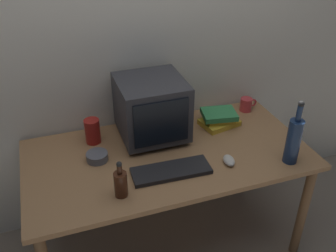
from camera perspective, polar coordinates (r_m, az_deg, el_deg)
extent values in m
plane|color=gray|center=(2.66, 0.00, -16.71)|extent=(6.00, 6.00, 0.00)
cube|color=silver|center=(2.33, -3.85, 13.11)|extent=(4.00, 0.08, 2.50)
cube|color=#9E7047|center=(2.19, 0.00, -4.35)|extent=(1.61, 0.81, 0.03)
cylinder|color=brown|center=(2.49, 19.59, -11.97)|extent=(0.06, 0.06, 0.69)
cylinder|color=brown|center=(2.61, -18.51, -9.42)|extent=(0.06, 0.06, 0.69)
cylinder|color=brown|center=(2.92, 11.69, -3.36)|extent=(0.06, 0.06, 0.69)
cube|color=#333338|center=(2.32, -2.42, -1.14)|extent=(0.28, 0.24, 0.03)
cube|color=#333338|center=(2.22, -2.53, 2.86)|extent=(0.38, 0.38, 0.34)
cube|color=black|center=(2.06, -0.98, 0.40)|extent=(0.31, 0.01, 0.27)
cube|color=black|center=(2.03, 0.48, -6.73)|extent=(0.43, 0.17, 0.02)
ellipsoid|color=beige|center=(2.11, 9.14, -5.12)|extent=(0.07, 0.11, 0.04)
cylinder|color=navy|center=(2.15, 18.30, -2.23)|extent=(0.08, 0.08, 0.26)
cylinder|color=navy|center=(2.06, 19.10, 1.80)|extent=(0.03, 0.03, 0.09)
sphere|color=#262626|center=(2.03, 19.37, 3.15)|extent=(0.03, 0.03, 0.03)
cylinder|color=#472314|center=(1.87, -7.10, -8.68)|extent=(0.07, 0.07, 0.13)
cylinder|color=#472314|center=(1.81, -7.29, -6.51)|extent=(0.02, 0.02, 0.05)
sphere|color=#262626|center=(1.79, -7.36, -5.72)|extent=(0.03, 0.03, 0.03)
cube|color=gold|center=(2.45, 7.69, 0.55)|extent=(0.26, 0.21, 0.03)
cube|color=gold|center=(2.43, 7.75, 1.16)|extent=(0.19, 0.16, 0.03)
cube|color=#33894C|center=(2.41, 7.67, 1.78)|extent=(0.23, 0.20, 0.03)
cylinder|color=#CC383D|center=(2.63, 11.62, 3.18)|extent=(0.08, 0.08, 0.09)
torus|color=#CC383D|center=(2.65, 12.61, 3.43)|extent=(0.06, 0.01, 0.06)
cylinder|color=#595B66|center=(2.14, -10.59, -4.54)|extent=(0.12, 0.12, 0.04)
cylinder|color=#A51E19|center=(2.27, -11.26, -0.75)|extent=(0.09, 0.09, 0.15)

